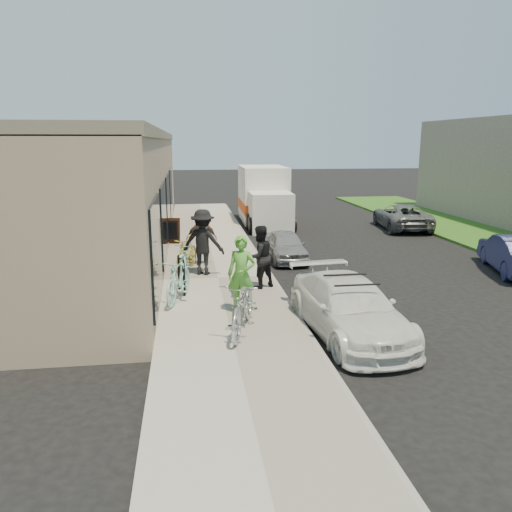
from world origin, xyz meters
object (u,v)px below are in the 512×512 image
sedan_white (349,308)px  far_car_gray (402,216)px  cruiser_bike_b (185,257)px  woman_rider (241,275)px  cruiser_bike_c (187,253)px  bystander_a (203,242)px  bike_rack (181,271)px  bystander_b (202,239)px  sedan_silver (286,246)px  tandem_bike (244,305)px  cruiser_bike_a (179,279)px  moving_truck (264,199)px  sandwich_board (172,231)px  man_standing (259,257)px

sedan_white → far_car_gray: 13.54m
cruiser_bike_b → woman_rider: bearing=-71.6°
cruiser_bike_c → bystander_a: (0.48, -0.60, 0.44)m
bike_rack → bystander_b: 3.02m
woman_rider → bystander_b: 4.70m
cruiser_bike_b → sedan_silver: bearing=27.0°
woman_rider → sedan_silver: bearing=92.6°
tandem_bike → bystander_a: bearing=113.9°
bike_rack → cruiser_bike_a: bearing=-95.6°
sedan_white → cruiser_bike_a: bearing=141.6°
sedan_white → cruiser_bike_b: bearing=118.6°
moving_truck → tandem_bike: (-2.62, -14.07, -0.50)m
tandem_bike → cruiser_bike_c: (-1.11, 5.15, -0.05)m
sedan_silver → woman_rider: 5.83m
bike_rack → sandwich_board: 6.35m
bike_rack → cruiser_bike_c: (0.14, 2.34, -0.05)m
woman_rider → cruiser_bike_a: 1.78m
sandwich_board → bike_rack: bearing=-79.3°
cruiser_bike_b → bystander_b: (0.51, 0.89, 0.35)m
tandem_bike → cruiser_bike_c: bearing=118.2°
cruiser_bike_c → man_standing: bearing=-28.1°
man_standing → cruiser_bike_a: bearing=-5.4°
bike_rack → moving_truck: moving_truck is taller
sedan_silver → man_standing: size_ratio=1.75×
bike_rack → man_standing: man_standing is taller
cruiser_bike_c → bystander_a: 0.88m
cruiser_bike_b → bystander_a: 0.77m
far_car_gray → man_standing: (-7.81, -8.79, 0.40)m
sedan_silver → moving_truck: (0.45, 7.53, 0.71)m
bike_rack → bystander_a: bearing=70.5°
cruiser_bike_b → bystander_b: bystander_b is taller
bike_rack → cruiser_bike_c: 2.34m
far_car_gray → cruiser_bike_b: bearing=42.8°
sandwich_board → woman_rider: woman_rider is taller
bystander_b → man_standing: bearing=-60.2°
cruiser_bike_a → bystander_b: bearing=95.9°
sedan_silver → far_car_gray: 8.29m
woman_rider → sedan_white: bearing=-7.4°
bike_rack → tandem_bike: size_ratio=0.44×
woman_rider → moving_truck: bearing=102.6°
sandwich_board → far_car_gray: (10.21, 2.65, -0.05)m
bike_rack → far_car_gray: (9.82, 8.99, -0.14)m
tandem_bike → cruiser_bike_a: bearing=137.1°
sedan_white → man_standing: bearing=109.1°
woman_rider → far_car_gray: bearing=75.2°
far_car_gray → bystander_b: size_ratio=2.53×
man_standing → bystander_a: bystander_a is taller
sedan_silver → tandem_bike: 6.90m
far_car_gray → bike_rack: bearing=49.8°
far_car_gray → cruiser_bike_c: size_ratio=2.45×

